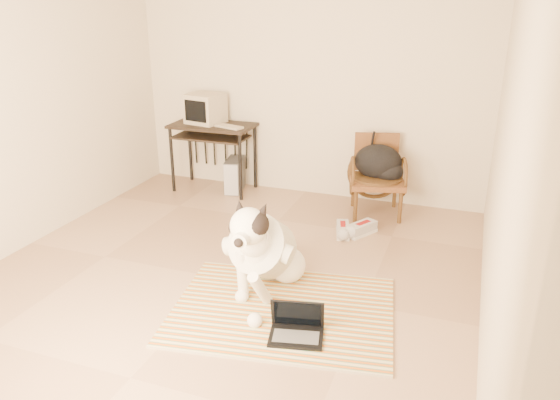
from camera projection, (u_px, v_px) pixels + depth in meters
The scene contains 15 objects.
floor at pixel (224, 279), 4.50m from camera, with size 4.50×4.50×0.00m, color #A27F63.
wall_back at pixel (308, 76), 5.99m from camera, with size 4.50×4.50×0.00m, color beige.
wall_left at pixel (6, 100), 4.66m from camera, with size 4.50×4.50×0.00m, color beige.
wall_right at pixel (508, 141), 3.38m from camera, with size 4.50×4.50×0.00m, color beige.
rug at pixel (283, 310), 4.04m from camera, with size 1.78×1.47×0.02m.
dog at pixel (263, 250), 4.22m from camera, with size 0.58×1.20×0.87m.
laptop at pixel (297, 327), 3.71m from camera, with size 0.41×0.34×0.26m.
computer_desk at pixel (212, 134), 6.30m from camera, with size 0.96×0.54×0.79m.
crt_monitor at pixel (205, 108), 6.28m from camera, with size 0.44×0.42×0.34m.
desk_keyboard at pixel (229, 127), 6.11m from camera, with size 0.34×0.12×0.02m, color #B4A58D.
pc_tower at pixel (235, 175), 6.44m from camera, with size 0.25×0.44×0.38m.
rattan_chair at pixel (377, 176), 5.71m from camera, with size 0.67×0.65×0.82m.
backpack at pixel (380, 163), 5.67m from camera, with size 0.52×0.41×0.36m.
sneaker_left at pixel (343, 230), 5.31m from camera, with size 0.20×0.32×0.11m.
sneaker_right at pixel (361, 229), 5.31m from camera, with size 0.28×0.36×0.12m.
Camera 1 is at (1.80, -3.57, 2.21)m, focal length 35.00 mm.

